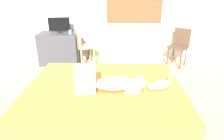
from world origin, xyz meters
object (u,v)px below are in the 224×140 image
object	(u,v)px
person_lying	(107,82)
tv_monitor	(59,25)
cat	(160,85)
chair_by_desk	(82,45)
desk	(60,48)
chair_spare	(180,44)
cup	(70,32)
bed	(105,100)

from	to	relation	value
person_lying	tv_monitor	world-z (taller)	tv_monitor
person_lying	tv_monitor	xyz separation A→B (m)	(-1.19, 2.17, 0.35)
cat	tv_monitor	distance (m)	2.89
person_lying	chair_by_desk	size ratio (longest dim) A/B	1.10
cat	desk	distance (m)	2.89
cat	chair_spare	xyz separation A→B (m)	(0.86, 2.07, -0.01)
tv_monitor	desk	bearing A→B (deg)	180.00
desk	chair_by_desk	xyz separation A→B (m)	(0.58, -0.16, 0.14)
tv_monitor	chair_by_desk	bearing A→B (deg)	-17.10
desk	cup	world-z (taller)	cup
tv_monitor	cup	world-z (taller)	tv_monitor
chair_spare	cup	bearing A→B (deg)	-178.44
bed	chair_spare	distance (m)	2.56
person_lying	cat	world-z (taller)	person_lying
person_lying	bed	bearing A→B (deg)	110.98
tv_monitor	chair_spare	distance (m)	2.79
bed	chair_by_desk	world-z (taller)	chair_by_desk
bed	chair_spare	xyz separation A→B (m)	(1.61, 1.98, 0.28)
cup	bed	bearing A→B (deg)	-65.33
person_lying	desk	size ratio (longest dim) A/B	1.05
tv_monitor	cup	distance (m)	0.33
bed	chair_by_desk	size ratio (longest dim) A/B	2.54
tv_monitor	chair_by_desk	world-z (taller)	tv_monitor
desk	chair_by_desk	world-z (taller)	chair_by_desk
tv_monitor	chair_by_desk	distance (m)	0.69
desk	tv_monitor	xyz separation A→B (m)	(0.05, 0.00, 0.55)
bed	person_lying	size ratio (longest dim) A/B	2.31
cup	chair_spare	world-z (taller)	chair_spare
person_lying	chair_by_desk	distance (m)	2.11
person_lying	cup	world-z (taller)	cup
tv_monitor	cup	bearing A→B (deg)	-27.68
desk	tv_monitor	world-z (taller)	tv_monitor
chair_spare	desk	bearing A→B (deg)	178.49
desk	cup	bearing A→B (deg)	-24.18
cat	cup	bearing A→B (deg)	128.93
bed	chair_by_desk	distance (m)	2.00
chair_by_desk	bed	bearing A→B (deg)	-71.96
bed	person_lying	xyz separation A→B (m)	(0.05, -0.12, 0.34)
bed	chair_by_desk	bearing A→B (deg)	108.04
cup	chair_by_desk	xyz separation A→B (m)	(0.26, -0.02, -0.28)
cat	cup	world-z (taller)	cup
desk	chair_by_desk	size ratio (longest dim) A/B	1.05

